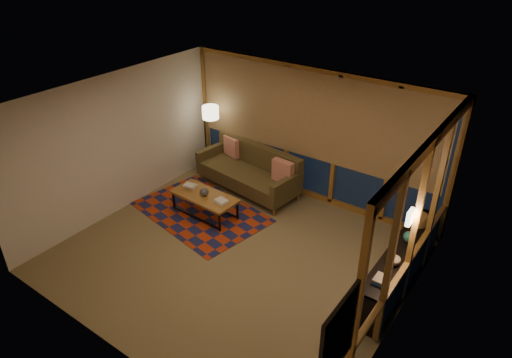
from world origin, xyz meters
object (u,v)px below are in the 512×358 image
Objects in this scene: floor_lamp at (205,135)px; coffee_table at (205,205)px; sofa at (248,170)px; bookshelf at (400,266)px.

coffee_table is at bearing -23.86° from floor_lamp.
sofa reaches higher than bookshelf.
sofa is 1.45m from floor_lamp.
floor_lamp is at bearing 166.25° from bookshelf.
floor_lamp is (-1.38, 0.28, 0.35)m from sofa.
sofa is at bearing 14.83° from floor_lamp.
sofa is at bearing 88.43° from coffee_table.
sofa is at bearing 165.33° from bookshelf.
floor_lamp reaches higher than coffee_table.
floor_lamp reaches higher than sofa.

